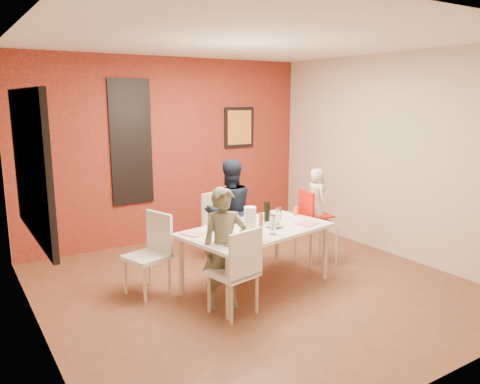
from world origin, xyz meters
TOP-DOWN VIEW (x-y plane):
  - ground at (0.00, 0.00)m, footprint 4.50×4.50m
  - ceiling at (0.00, 0.00)m, footprint 4.50×4.50m
  - wall_back at (0.00, 2.25)m, footprint 4.50×0.02m
  - wall_front at (0.00, -2.25)m, footprint 4.50×0.02m
  - wall_left at (-2.25, 0.00)m, footprint 0.02×4.50m
  - wall_right at (2.25, 0.00)m, footprint 0.02×4.50m
  - brick_accent_wall at (0.00, 2.23)m, footprint 4.50×0.02m
  - picture_window_frame at (-2.22, 0.20)m, footprint 0.05×1.70m
  - picture_window_pane at (-2.21, 0.20)m, footprint 0.02×1.55m
  - glassblock_strip at (-0.60, 2.21)m, footprint 0.55×0.03m
  - glassblock_surround at (-0.60, 2.21)m, footprint 0.60×0.03m
  - art_print_frame at (1.20, 2.21)m, footprint 0.54×0.03m
  - art_print_canvas at (1.20, 2.19)m, footprint 0.44×0.01m
  - dining_table at (0.01, -0.02)m, footprint 1.80×1.20m
  - chair_near at (-0.54, -0.52)m, footprint 0.48×0.48m
  - chair_far at (0.15, 1.07)m, footprint 0.53×0.53m
  - chair_left at (-1.02, 0.49)m, footprint 0.51×0.51m
  - high_chair at (1.05, 0.21)m, footprint 0.47×0.47m
  - child_near at (-0.56, -0.28)m, footprint 0.53×0.43m
  - child_far at (0.18, 0.84)m, footprint 0.74×0.62m
  - toddler at (1.08, 0.20)m, footprint 0.27×0.36m
  - plate_near_left at (-0.26, -0.40)m, footprint 0.25×0.25m
  - plate_far_mid at (0.06, 0.33)m, footprint 0.30×0.30m
  - plate_near_right at (0.60, -0.19)m, footprint 0.27×0.27m
  - plate_far_left at (-0.67, 0.16)m, footprint 0.29×0.29m
  - salad_bowl_a at (0.20, -0.10)m, footprint 0.21×0.21m
  - salad_bowl_b at (0.38, 0.24)m, footprint 0.24×0.24m
  - wine_bottle at (0.23, 0.08)m, footprint 0.07×0.07m
  - wine_glass_a at (0.03, -0.30)m, footprint 0.07×0.07m
  - wine_glass_b at (0.34, 0.01)m, footprint 0.07×0.07m
  - paper_towel_roll at (-0.16, -0.16)m, footprint 0.13×0.13m
  - condiment_red at (0.10, 0.02)m, footprint 0.04×0.04m
  - condiment_green at (0.11, 0.04)m, footprint 0.03×0.03m
  - condiment_brown at (0.08, 0.00)m, footprint 0.04×0.04m
  - sippy_cup at (0.76, 0.20)m, footprint 0.06×0.06m

SIDE VIEW (x-z plane):
  - ground at x=0.00m, z-range 0.00..0.00m
  - chair_far at x=0.15m, z-range 0.05..0.94m
  - chair_left at x=-1.02m, z-range 0.05..0.94m
  - chair_near at x=-0.54m, z-range 0.05..0.94m
  - high_chair at x=1.05m, z-range 0.10..1.07m
  - child_near at x=-0.56m, z-range 0.00..1.25m
  - dining_table at x=0.01m, z-range 0.28..0.98m
  - child_far at x=0.18m, z-range 0.00..1.36m
  - plate_near_right at x=0.60m, z-range 0.69..0.70m
  - plate_near_left at x=-0.26m, z-range 0.69..0.70m
  - plate_far_left at x=-0.67m, z-range 0.69..0.70m
  - plate_far_mid at x=0.06m, z-range 0.69..0.71m
  - salad_bowl_a at x=0.20m, z-range 0.69..0.74m
  - salad_bowl_b at x=0.38m, z-range 0.69..0.74m
  - sippy_cup at x=0.76m, z-range 0.69..0.79m
  - condiment_green at x=0.11m, z-range 0.69..0.82m
  - condiment_red at x=0.10m, z-range 0.69..0.85m
  - condiment_brown at x=0.08m, z-range 0.69..0.85m
  - wine_glass_b at x=0.34m, z-range 0.69..0.88m
  - wine_glass_a at x=0.03m, z-range 0.69..0.89m
  - wine_bottle at x=0.23m, z-range 0.69..0.95m
  - paper_towel_roll at x=-0.16m, z-range 0.69..0.98m
  - toddler at x=1.08m, z-range 0.57..1.25m
  - wall_back at x=0.00m, z-range 0.00..2.70m
  - wall_front at x=0.00m, z-range 0.00..2.70m
  - wall_left at x=-2.25m, z-range 0.00..2.70m
  - wall_right at x=2.25m, z-range 0.00..2.70m
  - brick_accent_wall at x=0.00m, z-range 0.00..2.70m
  - glassblock_strip at x=-0.60m, z-range 0.65..2.35m
  - glassblock_surround at x=-0.60m, z-range 0.62..2.38m
  - picture_window_frame at x=-2.22m, z-range 0.90..2.20m
  - picture_window_pane at x=-2.21m, z-range 0.98..2.12m
  - art_print_frame at x=1.20m, z-range 1.33..1.97m
  - art_print_canvas at x=1.20m, z-range 1.38..1.92m
  - ceiling at x=0.00m, z-range 2.69..2.71m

